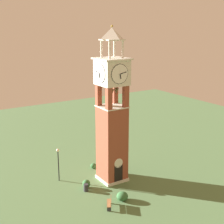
{
  "coord_description": "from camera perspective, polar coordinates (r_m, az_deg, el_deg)",
  "views": [
    {
      "loc": [
        -18.67,
        -29.33,
        17.62
      ],
      "look_at": [
        0.0,
        0.0,
        8.21
      ],
      "focal_mm": 51.84,
      "sensor_mm": 36.0,
      "label": 1
    }
  ],
  "objects": [
    {
      "name": "shrub_near_entry",
      "position": [
        34.57,
        1.83,
        -14.62
      ],
      "size": [
        1.19,
        1.19,
        0.92
      ],
      "primitive_type": "ellipsoid",
      "color": "#336638",
      "rests_on": "ground"
    },
    {
      "name": "park_bench",
      "position": [
        33.4,
        -0.4,
        -15.72
      ],
      "size": [
        1.23,
        1.59,
        0.95
      ],
      "color": "brown",
      "rests_on": "ground"
    },
    {
      "name": "shrub_left_of_tower",
      "position": [
        37.0,
        -4.55,
        -12.51
      ],
      "size": [
        0.87,
        0.87,
        0.96
      ],
      "primitive_type": "ellipsoid",
      "color": "#336638",
      "rests_on": "ground"
    },
    {
      "name": "shrub_behind_bench",
      "position": [
        41.56,
        -3.3,
        -9.46
      ],
      "size": [
        0.76,
        0.76,
        0.68
      ],
      "primitive_type": "ellipsoid",
      "color": "#336638",
      "rests_on": "ground"
    },
    {
      "name": "lamp_post",
      "position": [
        37.99,
        -9.47,
        -8.14
      ],
      "size": [
        0.36,
        0.36,
        3.96
      ],
      "color": "black",
      "rests_on": "ground"
    },
    {
      "name": "ground",
      "position": [
        38.97,
        0.0,
        -11.73
      ],
      "size": [
        80.0,
        80.0,
        0.0
      ],
      "primitive_type": "plane",
      "color": "#517547"
    },
    {
      "name": "trash_bin",
      "position": [
        36.4,
        -4.63,
        -13.14
      ],
      "size": [
        0.52,
        0.52,
        0.8
      ],
      "primitive_type": "cylinder",
      "color": "#2D2D33",
      "rests_on": "ground"
    },
    {
      "name": "clock_tower",
      "position": [
        36.24,
        0.0,
        -1.26
      ],
      "size": [
        3.33,
        3.33,
        17.61
      ],
      "color": "brown",
      "rests_on": "ground"
    }
  ]
}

